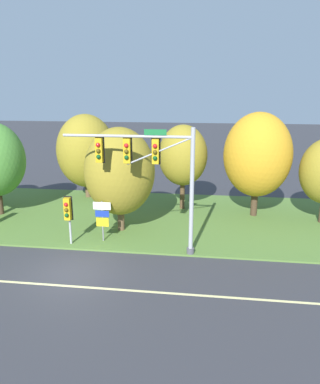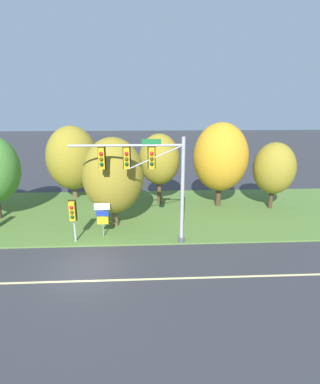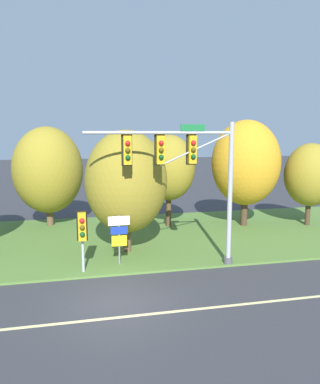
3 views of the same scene
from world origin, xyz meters
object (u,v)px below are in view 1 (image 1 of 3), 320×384
(pedestrian_signal_near_kerb, at_px, (68,211))
(route_sign_post, at_px, (102,216))
(tree_behind_signpost, at_px, (86,151))
(tree_right_far, at_px, (258,155))
(traffic_signal_mast, at_px, (151,167))
(tree_mid_verge, at_px, (120,172))
(tree_tall_centre, at_px, (183,156))

(pedestrian_signal_near_kerb, bearing_deg, route_sign_post, 25.17)
(tree_behind_signpost, xyz_separation_m, tree_right_far, (12.56, -2.83, 0.47))
(traffic_signal_mast, xyz_separation_m, tree_mid_verge, (-2.31, 2.87, -0.95))
(pedestrian_signal_near_kerb, xyz_separation_m, tree_right_far, (10.57, 6.48, 2.18))
(route_sign_post, distance_m, tree_right_far, 10.89)
(route_sign_post, height_order, tree_right_far, tree_right_far)
(route_sign_post, xyz_separation_m, tree_behind_signpost, (-3.66, 8.53, 2.17))
(pedestrian_signal_near_kerb, distance_m, route_sign_post, 1.90)
(traffic_signal_mast, distance_m, tree_right_far, 9.00)
(tree_behind_signpost, bearing_deg, traffic_signal_mast, -55.43)
(pedestrian_signal_near_kerb, relative_size, route_sign_post, 1.18)
(tree_mid_verge, xyz_separation_m, tree_tall_centre, (3.36, 4.69, 0.21))
(traffic_signal_mast, height_order, tree_tall_centre, traffic_signal_mast)
(tree_behind_signpost, distance_m, tree_mid_verge, 7.92)
(tree_mid_verge, bearing_deg, route_sign_post, -107.94)
(tree_behind_signpost, height_order, tree_right_far, tree_right_far)
(route_sign_post, distance_m, tree_behind_signpost, 9.53)
(tree_behind_signpost, height_order, tree_mid_verge, tree_behind_signpost)
(pedestrian_signal_near_kerb, bearing_deg, tree_tall_centre, 52.47)
(route_sign_post, relative_size, tree_tall_centre, 0.39)
(route_sign_post, bearing_deg, tree_behind_signpost, 113.23)
(traffic_signal_mast, xyz_separation_m, pedestrian_signal_near_kerb, (-4.58, 0.23, -2.62))
(pedestrian_signal_near_kerb, xyz_separation_m, tree_behind_signpost, (-1.99, 9.31, 1.71))
(tree_right_far, bearing_deg, pedestrian_signal_near_kerb, -148.48)
(route_sign_post, distance_m, tree_tall_centre, 8.01)
(traffic_signal_mast, bearing_deg, tree_mid_verge, 128.87)
(tree_tall_centre, bearing_deg, pedestrian_signal_near_kerb, -127.53)
(tree_behind_signpost, bearing_deg, tree_tall_centre, -14.55)
(traffic_signal_mast, bearing_deg, route_sign_post, 160.84)
(tree_behind_signpost, bearing_deg, tree_right_far, -12.71)
(tree_mid_verge, bearing_deg, traffic_signal_mast, -51.13)
(pedestrian_signal_near_kerb, relative_size, tree_behind_signpost, 0.43)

